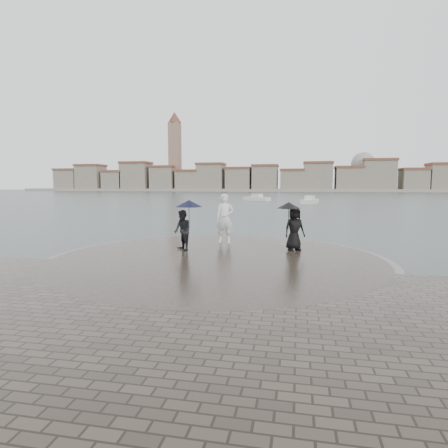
# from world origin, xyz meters

# --- Properties ---
(ground) EXTENTS (400.00, 400.00, 0.00)m
(ground) POSITION_xyz_m (0.00, 0.00, 0.00)
(ground) COLOR #2B3835
(ground) RESTS_ON ground
(quay_back) EXTENTS (16.00, 16.00, 0.36)m
(quay_back) POSITION_xyz_m (0.00, -6.00, 0.18)
(quay_back) COLOR #2D261E
(quay_back) RESTS_ON ground
(kerb_ring) EXTENTS (12.50, 12.50, 0.32)m
(kerb_ring) POSITION_xyz_m (0.00, 3.50, 0.16)
(kerb_ring) COLOR gray
(kerb_ring) RESTS_ON ground
(quay_tip) EXTENTS (11.90, 11.90, 0.36)m
(quay_tip) POSITION_xyz_m (0.00, 3.50, 0.18)
(quay_tip) COLOR #2D261E
(quay_tip) RESTS_ON ground
(statue) EXTENTS (0.86, 0.60, 2.24)m
(statue) POSITION_xyz_m (-0.38, 6.92, 1.48)
(statue) COLOR white
(statue) RESTS_ON quay_tip
(visitor_left) EXTENTS (1.31, 1.16, 2.04)m
(visitor_left) POSITION_xyz_m (-1.60, 4.67, 1.51)
(visitor_left) COLOR black
(visitor_left) RESTS_ON quay_tip
(visitor_right) EXTENTS (1.25, 1.04, 1.95)m
(visitor_right) POSITION_xyz_m (2.70, 5.56, 1.46)
(visitor_right) COLOR black
(visitor_right) RESTS_ON quay_tip
(far_skyline) EXTENTS (260.00, 20.00, 37.00)m
(far_skyline) POSITION_xyz_m (-6.29, 160.71, 5.61)
(far_skyline) COLOR gray
(far_skyline) RESTS_ON ground
(boats) EXTENTS (13.82, 14.51, 1.50)m
(boats) POSITION_xyz_m (-0.08, 56.05, 0.38)
(boats) COLOR silver
(boats) RESTS_ON ground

